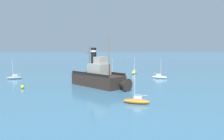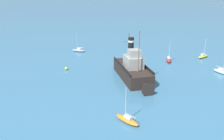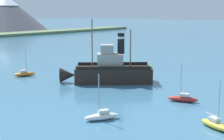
{
  "view_description": "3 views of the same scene",
  "coord_description": "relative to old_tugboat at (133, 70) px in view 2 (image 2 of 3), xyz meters",
  "views": [
    {
      "loc": [
        -1.33,
        46.9,
        8.02
      ],
      "look_at": [
        -2.46,
        -2.12,
        3.16
      ],
      "focal_mm": 38.0,
      "sensor_mm": 36.0,
      "label": 1
    },
    {
      "loc": [
        -16.9,
        39.1,
        16.97
      ],
      "look_at": [
        2.97,
        2.88,
        2.36
      ],
      "focal_mm": 38.0,
      "sensor_mm": 36.0,
      "label": 2
    },
    {
      "loc": [
        -40.27,
        -35.17,
        11.46
      ],
      "look_at": [
        -1.78,
        -2.43,
        2.47
      ],
      "focal_mm": 55.0,
      "sensor_mm": 36.0,
      "label": 3
    }
  ],
  "objects": [
    {
      "name": "sailboat_white",
      "position": [
        -14.75,
        -11.69,
        -1.4
      ],
      "size": [
        3.86,
        2.79,
        4.9
      ],
      "color": "white",
      "rests_on": "ground"
    },
    {
      "name": "sailboat_red",
      "position": [
        -2.81,
        -14.63,
        -1.4
      ],
      "size": [
        2.33,
        3.95,
        4.9
      ],
      "color": "#B22823",
      "rests_on": "ground"
    },
    {
      "name": "sailboat_yellow",
      "position": [
        -9.55,
        -21.89,
        -1.4
      ],
      "size": [
        2.5,
        3.93,
        4.9
      ],
      "color": "gold",
      "rests_on": "ground"
    },
    {
      "name": "mooring_buoy",
      "position": [
        14.72,
        2.04,
        -1.49
      ],
      "size": [
        0.67,
        0.67,
        0.67
      ],
      "primitive_type": "sphere",
      "color": "yellow",
      "rests_on": "ground"
    },
    {
      "name": "sailboat_grey",
      "position": [
        21.43,
        -11.47,
        -1.4
      ],
      "size": [
        3.95,
        1.93,
        4.9
      ],
      "color": "gray",
      "rests_on": "ground"
    },
    {
      "name": "sailboat_orange",
      "position": [
        -5.65,
        14.57,
        -1.4
      ],
      "size": [
        3.95,
        2.19,
        4.9
      ],
      "color": "orange",
      "rests_on": "ground"
    },
    {
      "name": "old_tugboat",
      "position": [
        0.0,
        0.0,
        0.0
      ],
      "size": [
        12.18,
        12.93,
        9.9
      ],
      "color": "#2D231E",
      "rests_on": "ground"
    },
    {
      "name": "ground_plane",
      "position": [
        -0.08,
        0.3,
        -1.83
      ],
      "size": [
        600.0,
        600.0,
        0.0
      ],
      "primitive_type": "plane",
      "color": "teal"
    }
  ]
}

